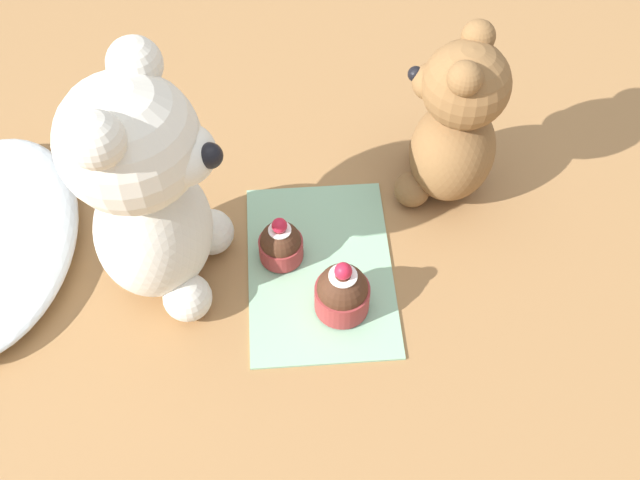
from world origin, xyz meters
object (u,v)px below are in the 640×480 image
cupcake_near_cream_bear (281,244)px  cupcake_near_tan_bear (342,292)px  teddy_bear_cream (146,190)px  teddy_bear_tan (454,126)px

cupcake_near_cream_bear → cupcake_near_tan_bear: size_ratio=0.83×
teddy_bear_cream → teddy_bear_tan: 0.34m
cupcake_near_cream_bear → teddy_bear_cream: bearing=94.0°
teddy_bear_tan → cupcake_near_cream_bear: 0.23m
cupcake_near_cream_bear → cupcake_near_tan_bear: cupcake_near_tan_bear is taller
teddy_bear_cream → cupcake_near_cream_bear: size_ratio=4.46×
teddy_bear_tan → teddy_bear_cream: bearing=-50.0°
cupcake_near_tan_bear → teddy_bear_cream: bearing=71.6°
teddy_bear_tan → cupcake_near_tan_bear: (-0.17, 0.14, -0.07)m
teddy_bear_tan → cupcake_near_tan_bear: teddy_bear_tan is taller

